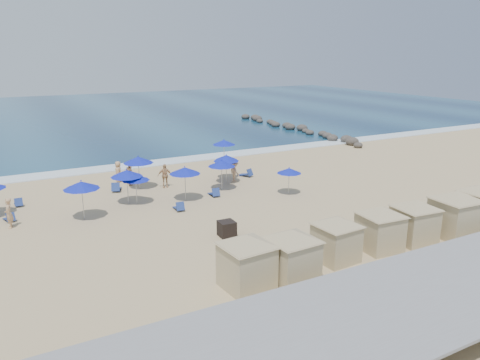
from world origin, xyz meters
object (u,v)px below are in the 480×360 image
Objects in this scene: cabana_4 at (415,215)px; cabana_6 at (480,199)px; umbrella_5 at (185,171)px; beachgoer_0 at (9,213)px; cabana_5 at (456,208)px; umbrella_10 at (226,157)px; umbrella_12 at (127,173)px; beachgoer_1 at (131,173)px; beachgoer_2 at (165,176)px; beachgoer_4 at (118,172)px; umbrella_6 at (136,177)px; rock_jetty at (294,128)px; cabana_3 at (380,222)px; umbrella_4 at (138,160)px; cabana_2 at (337,233)px; beachgoer_3 at (235,171)px; umbrella_9 at (224,142)px; umbrella_11 at (289,171)px; umbrella_3 at (81,185)px; trash_bin at (227,229)px; umbrella_8 at (222,164)px; cabana_0 at (247,255)px; umbrella_7 at (226,158)px; cabana_1 at (292,249)px.

cabana_4 is 5.69m from cabana_6.
beachgoer_0 is (-11.20, 0.02, -1.24)m from umbrella_5.
umbrella_10 is (-5.59, 17.31, 0.10)m from cabana_5.
umbrella_10 is at bearing 108.53° from beachgoer_0.
umbrella_12 is 5.14m from beachgoer_1.
beachgoer_2 is (-0.14, 3.83, -1.23)m from umbrella_5.
umbrella_5 reaches higher than beachgoer_4.
rock_jetty is at bearing 36.58° from umbrella_6.
umbrella_10 is (-2.91, 16.84, 0.25)m from cabana_4.
umbrella_10 is 5.41m from beachgoer_2.
cabana_3 reaches higher than umbrella_10.
cabana_2 is at bearing -74.46° from umbrella_4.
umbrella_5 is 1.46× the size of beachgoer_3.
umbrella_6 is at bearing 113.98° from cabana_2.
cabana_4 is 21.39m from umbrella_9.
umbrella_11 is at bearing -125.94° from rock_jetty.
umbrella_9 is at bearing 85.74° from cabana_3.
cabana_4 reaches higher than umbrella_3.
trash_bin is 9.25m from umbrella_12.
cabana_2 is 14.94m from umbrella_6.
umbrella_8 is 1.38× the size of beachgoer_3.
cabana_0 is at bearing -69.90° from umbrella_3.
cabana_5 reaches higher than umbrella_7.
umbrella_6 is (-14.05, 14.30, 0.20)m from cabana_5.
cabana_6 is at bearing -42.94° from umbrella_5.
umbrella_9 is (-6.51, 21.24, 0.53)m from cabana_6.
beachgoer_4 is (-10.15, -1.26, -1.25)m from umbrella_9.
cabana_0 is at bearing -106.39° from trash_bin.
umbrella_7 is 0.93× the size of umbrella_12.
cabana_2 reaches higher than beachgoer_0.
beachgoer_0 is at bearing -166.79° from umbrella_10.
umbrella_11 is at bearing 121.90° from cabana_6.
cabana_1 reaches higher than rock_jetty.
cabana_0 reaches higher than umbrella_12.
cabana_3 is at bearing 179.94° from cabana_6.
cabana_0 is at bearing -85.65° from beachgoer_2.
umbrella_9 is (1.58, 21.23, 0.58)m from cabana_3.
cabana_1 is at bearing -107.69° from umbrella_10.
cabana_0 is 13.36m from umbrella_3.
umbrella_10 is at bearing -4.35° from umbrella_4.
trash_bin is at bearing 91.66° from cabana_1.
umbrella_11 is 1.20× the size of beachgoer_3.
cabana_2 is 0.96× the size of cabana_4.
cabana_2 is 2.39× the size of beachgoer_3.
rock_jetty is 29.11m from umbrella_11.
umbrella_3 reaches higher than umbrella_10.
beachgoer_0 is at bearing 133.50° from beachgoer_1.
rock_jetty is 34.58m from umbrella_12.
umbrella_10 is (0.63, 1.24, -0.23)m from umbrella_7.
cabana_4 reaches higher than umbrella_10.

